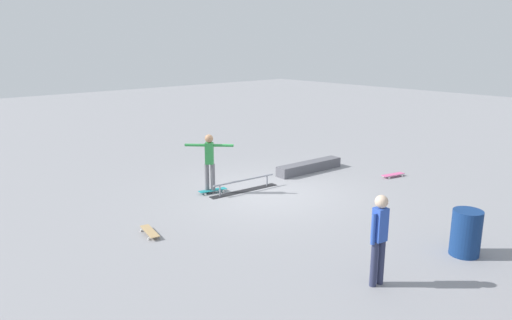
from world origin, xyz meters
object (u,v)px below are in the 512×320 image
at_px(skate_ledge, 309,167).
at_px(loose_skateboard_natural, 150,231).
at_px(skateboard_main, 213,190).
at_px(grind_rail, 244,186).
at_px(trash_bin, 466,233).
at_px(loose_skateboard_pink, 393,175).
at_px(skater_main, 209,159).
at_px(bystander_blue_shirt, 379,235).

distance_m(skate_ledge, loose_skateboard_natural, 6.63).
bearing_deg(skateboard_main, loose_skateboard_natural, -139.86).
bearing_deg(grind_rail, skate_ledge, -171.14).
bearing_deg(trash_bin, loose_skateboard_pink, -133.23).
bearing_deg(trash_bin, skateboard_main, -78.36).
distance_m(loose_skateboard_pink, loose_skateboard_natural, 8.06).
bearing_deg(trash_bin, loose_skateboard_natural, -50.53).
xyz_separation_m(skater_main, skateboard_main, (-0.06, 0.04, -0.89)).
height_order(grind_rail, skateboard_main, grind_rail).
distance_m(skate_ledge, skateboard_main, 3.72).
distance_m(grind_rail, loose_skateboard_pink, 4.85).
distance_m(skateboard_main, trash_bin, 6.68).
bearing_deg(skater_main, trash_bin, -32.80).
bearing_deg(loose_skateboard_pink, bystander_blue_shirt, -137.29).
distance_m(skate_ledge, loose_skateboard_pink, 2.64).
height_order(skate_ledge, loose_skateboard_pink, skate_ledge).
bearing_deg(skate_ledge, loose_skateboard_pink, 124.24).
distance_m(skater_main, loose_skateboard_pink, 5.88).
relative_size(skate_ledge, trash_bin, 2.72).
distance_m(grind_rail, trash_bin, 6.11).
height_order(grind_rail, loose_skateboard_pink, grind_rail).
height_order(skater_main, skateboard_main, skater_main).
height_order(skate_ledge, skater_main, skater_main).
bearing_deg(grind_rail, skater_main, -26.26).
bearing_deg(skate_ledge, skater_main, -4.66).
distance_m(grind_rail, loose_skateboard_natural, 3.72).
distance_m(skater_main, bystander_blue_shirt, 6.19).
height_order(grind_rail, loose_skateboard_natural, grind_rail).
xyz_separation_m(loose_skateboard_natural, trash_bin, (-4.16, 5.05, 0.39)).
height_order(skateboard_main, loose_skateboard_natural, same).
height_order(grind_rail, skate_ledge, grind_rail).
height_order(skateboard_main, loose_skateboard_pink, same).
distance_m(bystander_blue_shirt, trash_bin, 2.42).
height_order(loose_skateboard_pink, loose_skateboard_natural, same).
xyz_separation_m(skate_ledge, skateboard_main, (3.71, -0.27, -0.09)).
height_order(loose_skateboard_natural, trash_bin, trash_bin).
relative_size(grind_rail, trash_bin, 2.39).
distance_m(grind_rail, skateboard_main, 0.90).
xyz_separation_m(grind_rail, skateboard_main, (0.77, -0.46, -0.08)).
height_order(skate_ledge, trash_bin, trash_bin).
xyz_separation_m(skateboard_main, trash_bin, (-1.35, 6.53, 0.39)).
bearing_deg(skate_ledge, skateboard_main, -4.13).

